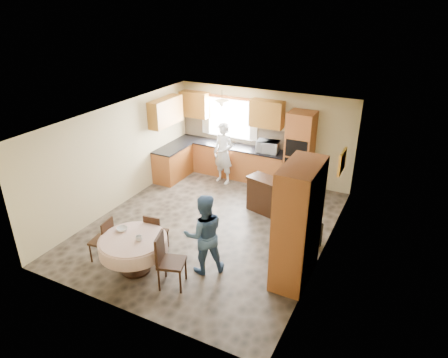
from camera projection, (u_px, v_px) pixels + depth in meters
floor at (211, 225)px, 9.05m from camera, size 5.00×6.00×0.01m
ceiling at (210, 119)px, 8.00m from camera, size 5.00×6.00×0.01m
wall_back at (263, 135)px, 10.95m from camera, size 5.00×0.02×2.50m
wall_front at (117, 247)px, 6.10m from camera, size 5.00×0.02×2.50m
wall_left at (119, 156)px, 9.55m from camera, size 0.02×6.00×2.50m
wall_right at (327, 200)px, 7.50m from camera, size 0.02×6.00×2.50m
window at (230, 118)px, 11.20m from camera, size 1.40×0.03×1.10m
curtain_left at (206, 114)px, 11.44m from camera, size 0.22×0.02×1.15m
curtain_right at (254, 120)px, 10.83m from camera, size 0.22×0.02×1.15m
base_cab_back at (230, 161)px, 11.40m from camera, size 3.30×0.60×0.88m
counter_back at (230, 146)px, 11.21m from camera, size 3.30×0.64×0.04m
base_cab_left at (173, 163)px, 11.22m from camera, size 0.60×1.20×0.88m
counter_left at (172, 148)px, 11.03m from camera, size 0.64×1.20×0.04m
backsplash at (235, 133)px, 11.32m from camera, size 3.30×0.02×0.55m
wall_cab_left at (195, 104)px, 11.38m from camera, size 0.85×0.33×0.72m
wall_cab_right at (267, 114)px, 10.48m from camera, size 0.90×0.33×0.72m
wall_cab_side at (166, 112)px, 10.66m from camera, size 0.33×1.20×0.72m
oven_tower at (299, 152)px, 10.31m from camera, size 0.66×0.62×2.12m
oven_upper at (296, 149)px, 9.98m from camera, size 0.56×0.01×0.45m
oven_lower at (295, 167)px, 10.19m from camera, size 0.56×0.01×0.45m
pendant at (222, 104)px, 10.59m from camera, size 0.36×0.36×0.18m
sideboard at (270, 198)px, 9.40m from camera, size 1.22×0.75×0.81m
space_heater at (311, 233)px, 8.25m from camera, size 0.47×0.42×0.54m
cupboard at (298, 224)px, 6.94m from camera, size 0.59×1.18×2.26m
dining_table at (133, 245)px, 7.36m from camera, size 1.26×1.26×0.71m
chair_left at (104, 238)px, 7.69m from camera, size 0.45×0.45×0.90m
chair_back at (155, 231)px, 7.95m from camera, size 0.42×0.42×0.86m
chair_right at (167, 258)px, 6.98m from camera, size 0.56×0.56×1.03m
framed_picture at (342, 162)px, 8.46m from camera, size 0.06×0.59×0.49m
microwave at (268, 147)px, 10.62m from camera, size 0.62×0.47×0.32m
person_sink at (223, 153)px, 10.80m from camera, size 0.70×0.54×1.70m
person_dining at (204, 234)px, 7.28m from camera, size 0.97×0.95×1.57m
bowl_sideboard at (261, 179)px, 9.32m from camera, size 0.23×0.23×0.05m
bottle_sideboard at (288, 179)px, 8.99m from camera, size 0.17×0.17×0.33m
cup_table at (139, 238)px, 7.20m from camera, size 0.13×0.13×0.10m
bowl_table at (122, 229)px, 7.51m from camera, size 0.26×0.26×0.07m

